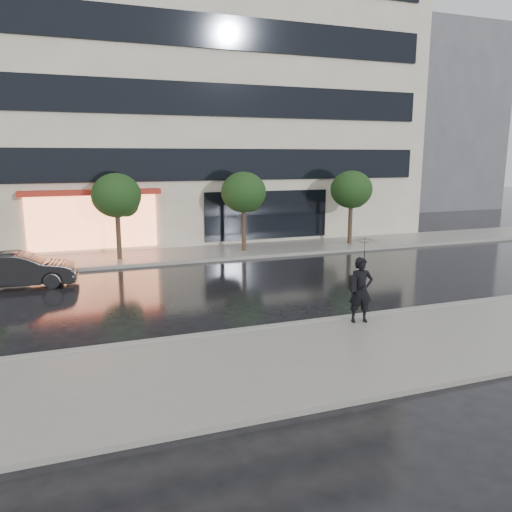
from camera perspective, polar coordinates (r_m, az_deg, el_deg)
name	(u,v)px	position (r m, az deg, el deg)	size (l,w,h in m)	color
ground	(256,320)	(14.75, 0.00, -7.28)	(120.00, 120.00, 0.00)	black
sidewalk_near	(304,359)	(11.92, 5.47, -11.65)	(60.00, 4.50, 0.12)	slate
sidewalk_far	(183,254)	(24.32, -8.29, 0.17)	(60.00, 3.50, 0.12)	slate
curb_near	(268,328)	(13.84, 1.43, -8.24)	(60.00, 0.25, 0.14)	gray
curb_far	(192,261)	(22.64, -7.38, -0.60)	(60.00, 0.25, 0.14)	gray
office_building	(152,82)	(31.77, -11.80, 18.85)	(30.00, 12.76, 18.00)	beige
bg_building_right	(411,121)	(51.49, 17.32, 14.47)	(12.00, 12.00, 16.00)	#4C4C54
tree_mid_west	(118,197)	(23.31, -15.51, 6.51)	(2.20, 2.20, 3.99)	#33261C
tree_mid_east	(245,194)	(24.53, -1.31, 7.13)	(2.20, 2.20, 3.99)	#33261C
tree_far_east	(352,191)	(27.05, 10.92, 7.32)	(2.20, 2.20, 3.99)	#33261C
parked_car	(21,270)	(20.11, -25.31, -1.45)	(1.36, 3.89, 1.28)	black
pedestrian_with_umbrella	(363,271)	(14.12, 12.08, -1.71)	(0.98, 0.99, 2.41)	black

